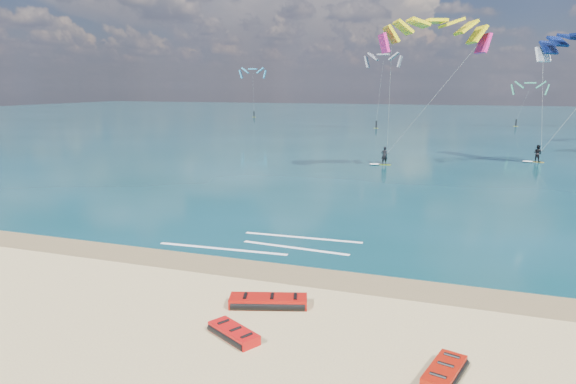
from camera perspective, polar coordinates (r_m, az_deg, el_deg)
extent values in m
plane|color=tan|center=(58.07, 8.92, 3.82)|extent=(320.00, 320.00, 0.00)
cube|color=brown|center=(23.45, -7.70, -8.00)|extent=(320.00, 2.40, 0.01)
cube|color=#0A3237|center=(121.32, 14.41, 7.68)|extent=(320.00, 200.00, 0.04)
cube|color=#97CD18|center=(52.63, 10.62, 3.02)|extent=(1.36, 0.44, 0.06)
imported|color=black|center=(52.50, 10.65, 4.01)|extent=(0.77, 0.67, 1.79)
cylinder|color=black|center=(52.13, 10.94, 4.23)|extent=(0.55, 0.05, 0.04)
cube|color=gold|center=(59.56, 25.91, 3.04)|extent=(1.45, 0.80, 0.06)
imported|color=black|center=(59.45, 25.99, 3.89)|extent=(1.08, 1.03, 1.75)
cylinder|color=black|center=(59.15, 26.34, 4.12)|extent=(0.55, 0.20, 0.04)
cube|color=white|center=(25.48, -7.33, -6.27)|extent=(6.68, 0.60, 0.01)
cube|color=white|center=(25.40, 0.79, -6.22)|extent=(5.58, 0.64, 0.01)
cube|color=white|center=(27.09, 1.63, -5.07)|extent=(6.35, 0.47, 0.01)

